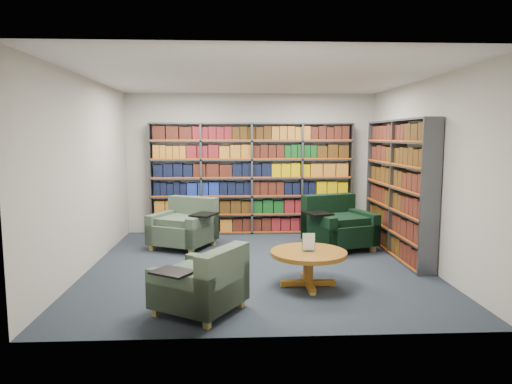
{
  "coord_description": "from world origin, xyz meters",
  "views": [
    {
      "loc": [
        -0.36,
        -6.73,
        1.94
      ],
      "look_at": [
        0.0,
        0.6,
        1.05
      ],
      "focal_mm": 32.0,
      "sensor_mm": 36.0,
      "label": 1
    }
  ],
  "objects_px": {
    "chair_teal_left": "(186,227)",
    "coffee_table": "(308,258)",
    "chair_green_right": "(336,227)",
    "chair_teal_front": "(205,286)"
  },
  "relations": [
    {
      "from": "chair_teal_left",
      "to": "chair_teal_front",
      "type": "xyz_separation_m",
      "value": [
        0.53,
        -3.11,
        -0.04
      ]
    },
    {
      "from": "chair_teal_front",
      "to": "coffee_table",
      "type": "relative_size",
      "value": 1.15
    },
    {
      "from": "chair_teal_front",
      "to": "coffee_table",
      "type": "xyz_separation_m",
      "value": [
        1.29,
        0.84,
        0.07
      ]
    },
    {
      "from": "chair_teal_left",
      "to": "chair_green_right",
      "type": "xyz_separation_m",
      "value": [
        2.66,
        -0.19,
        0.02
      ]
    },
    {
      "from": "chair_teal_left",
      "to": "chair_green_right",
      "type": "distance_m",
      "value": 2.66
    },
    {
      "from": "coffee_table",
      "to": "chair_green_right",
      "type": "bearing_deg",
      "value": 68.01
    },
    {
      "from": "chair_teal_front",
      "to": "chair_teal_left",
      "type": "bearing_deg",
      "value": 99.62
    },
    {
      "from": "chair_teal_left",
      "to": "chair_teal_front",
      "type": "distance_m",
      "value": 3.15
    },
    {
      "from": "chair_teal_left",
      "to": "coffee_table",
      "type": "bearing_deg",
      "value": -51.27
    },
    {
      "from": "chair_green_right",
      "to": "chair_teal_front",
      "type": "xyz_separation_m",
      "value": [
        -2.13,
        -2.92,
        -0.06
      ]
    }
  ]
}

